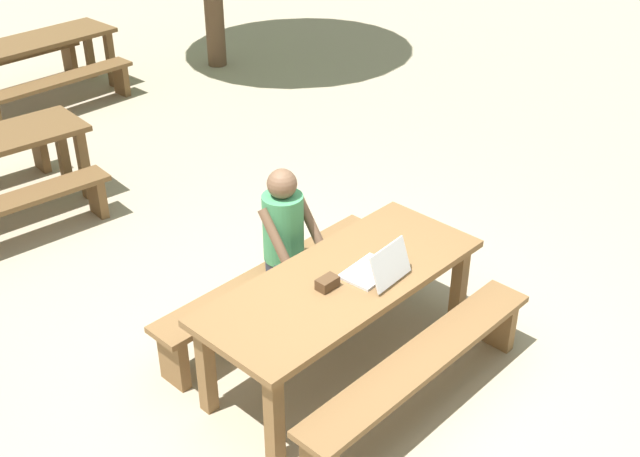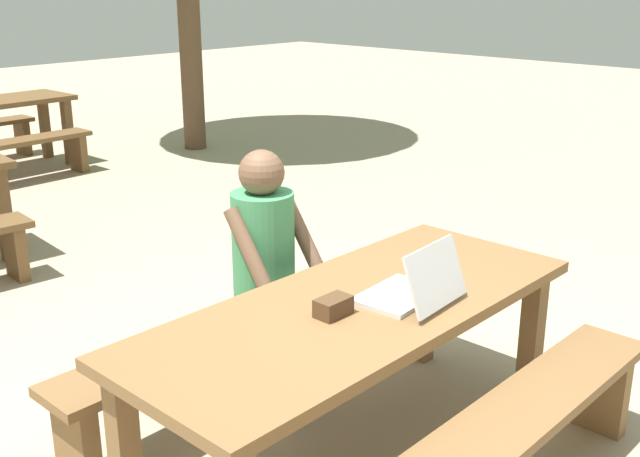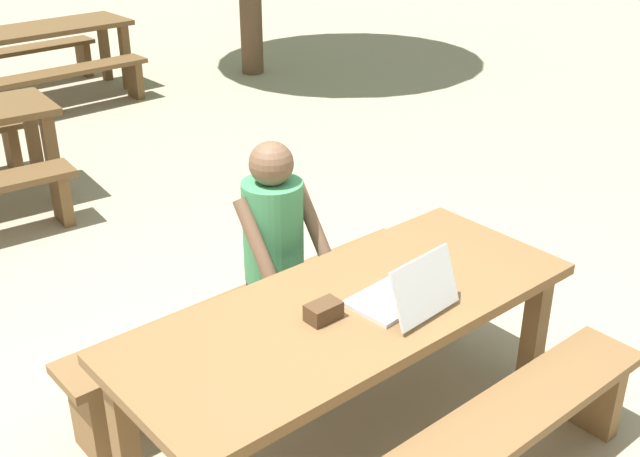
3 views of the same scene
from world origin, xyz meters
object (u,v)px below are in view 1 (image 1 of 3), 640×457
object	(u,v)px
picnic_table_front	(342,290)
laptop	(377,269)
small_pouch	(327,283)
person_seated	(287,236)
picnic_table_rear	(28,51)

from	to	relation	value
picnic_table_front	laptop	world-z (taller)	laptop
laptop	small_pouch	distance (m)	0.35
small_pouch	person_seated	world-z (taller)	person_seated
laptop	small_pouch	xyz separation A→B (m)	(-0.32, 0.15, -0.03)
small_pouch	picnic_table_rear	world-z (taller)	small_pouch
laptop	person_seated	size ratio (longest dim) A/B	0.31
person_seated	picnic_table_rear	world-z (taller)	person_seated
picnic_table_front	small_pouch	xyz separation A→B (m)	(-0.15, -0.01, 0.14)
picnic_table_front	person_seated	xyz separation A→B (m)	(0.11, 0.64, 0.10)
laptop	picnic_table_rear	xyz separation A→B (m)	(0.86, 6.18, -0.15)
picnic_table_front	small_pouch	world-z (taller)	small_pouch
person_seated	small_pouch	bearing A→B (deg)	-112.35
small_pouch	person_seated	size ratio (longest dim) A/B	0.12
picnic_table_front	small_pouch	bearing A→B (deg)	-176.62
laptop	picnic_table_rear	size ratio (longest dim) A/B	0.18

